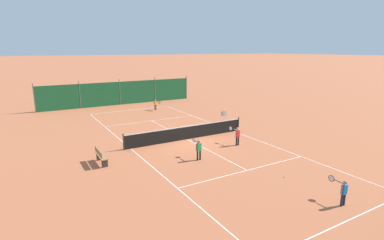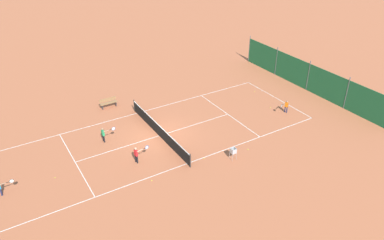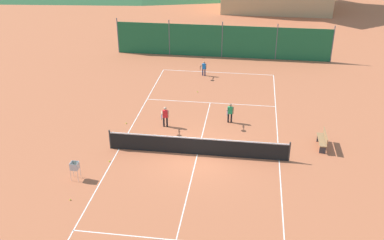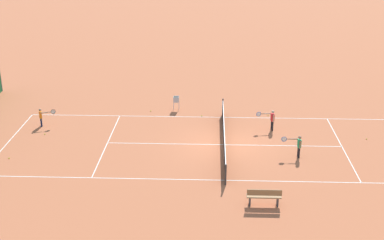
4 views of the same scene
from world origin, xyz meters
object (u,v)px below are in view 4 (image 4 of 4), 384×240
at_px(tennis_ball_by_net_right, 202,116).
at_px(ball_hopper, 176,100).
at_px(tennis_net, 224,136).
at_px(tennis_ball_alley_left, 268,115).
at_px(tennis_ball_by_net_left, 9,158).
at_px(player_far_baseline, 42,116).
at_px(tennis_ball_service_box, 151,111).
at_px(player_far_service, 298,145).
at_px(courtside_bench, 264,196).
at_px(player_near_service, 272,119).
at_px(tennis_ball_far_corner, 367,139).
at_px(tennis_ball_alley_right, 45,134).

xyz_separation_m(tennis_ball_by_net_right, ball_hopper, (-1.09, -1.64, 0.62)).
bearing_deg(tennis_net, tennis_ball_alley_left, 147.85).
bearing_deg(tennis_ball_by_net_left, tennis_net, 101.15).
relative_size(player_far_baseline, tennis_ball_service_box, 16.64).
bearing_deg(ball_hopper, tennis_ball_by_net_right, 56.48).
distance_m(player_far_service, tennis_ball_by_net_left, 14.93).
distance_m(tennis_net, ball_hopper, 6.07).
height_order(tennis_ball_service_box, courtside_bench, courtside_bench).
height_order(player_far_baseline, tennis_ball_by_net_left, player_far_baseline).
bearing_deg(tennis_ball_by_net_right, player_near_service, 63.60).
relative_size(tennis_ball_far_corner, tennis_ball_by_net_left, 1.00).
relative_size(player_near_service, player_far_service, 1.02).
height_order(player_near_service, tennis_ball_by_net_right, player_near_service).
distance_m(player_far_service, tennis_ball_alley_left, 6.00).
height_order(tennis_ball_by_net_right, tennis_ball_by_net_left, same).
xyz_separation_m(tennis_ball_alley_left, courtside_bench, (10.84, -1.21, 0.42)).
bearing_deg(tennis_ball_alley_left, tennis_ball_service_box, -93.56).
xyz_separation_m(tennis_ball_alley_left, ball_hopper, (-0.81, -5.77, 0.62)).
xyz_separation_m(player_far_service, tennis_ball_alley_left, (-5.89, -0.96, -0.66)).
height_order(tennis_ball_far_corner, tennis_ball_alley_right, same).
height_order(player_near_service, tennis_ball_far_corner, player_near_service).
distance_m(tennis_ball_by_net_right, tennis_ball_alley_left, 4.14).
distance_m(tennis_ball_by_net_left, courtside_bench, 13.39).
height_order(player_near_service, tennis_ball_alley_right, player_near_service).
relative_size(tennis_ball_far_corner, courtside_bench, 0.04).
xyz_separation_m(tennis_ball_service_box, tennis_ball_alley_right, (3.97, -5.63, 0.00)).
height_order(tennis_ball_by_net_right, tennis_ball_alley_left, same).
bearing_deg(tennis_ball_service_box, player_far_service, 52.74).
height_order(tennis_ball_far_corner, tennis_ball_by_net_right, same).
bearing_deg(player_far_baseline, tennis_ball_service_box, 113.64).
bearing_deg(tennis_ball_alley_right, tennis_net, 84.43).
bearing_deg(player_far_service, courtside_bench, -23.67).
bearing_deg(courtside_bench, tennis_ball_by_net_right, -164.58).
distance_m(tennis_ball_far_corner, courtside_bench, 9.75).
height_order(tennis_net, player_far_baseline, player_far_baseline).
relative_size(player_near_service, tennis_ball_service_box, 18.36).
xyz_separation_m(tennis_net, tennis_ball_alley_right, (-0.99, -10.18, -0.47)).
bearing_deg(player_far_baseline, tennis_ball_by_net_left, -5.22).
bearing_deg(tennis_ball_service_box, tennis_net, 42.57).
distance_m(tennis_ball_alley_left, tennis_ball_by_net_left, 15.45).
xyz_separation_m(tennis_ball_by_net_left, courtside_bench, (4.16, 12.72, 0.42)).
distance_m(tennis_ball_alley_right, courtside_bench, 13.90).
bearing_deg(player_far_baseline, tennis_ball_alley_left, 99.35).
bearing_deg(player_far_baseline, player_near_service, 89.67).
height_order(tennis_net, tennis_ball_alley_right, tennis_net).
height_order(player_far_service, tennis_ball_service_box, player_far_service).
relative_size(tennis_net, tennis_ball_far_corner, 139.09).
relative_size(player_far_service, player_far_baseline, 1.08).
distance_m(tennis_ball_service_box, tennis_ball_alley_left, 7.40).
relative_size(player_far_baseline, tennis_ball_far_corner, 16.64).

